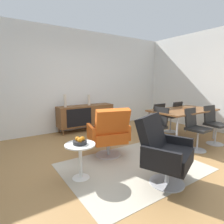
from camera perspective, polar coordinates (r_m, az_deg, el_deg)
ground_plane at (r=3.52m, az=6.08°, el=-14.19°), size 8.32×8.32×0.00m
wall_back at (r=5.46m, az=-11.67°, el=9.28°), size 6.80×0.12×2.80m
sideboard at (r=5.36m, az=-8.00°, el=-0.94°), size 1.60×0.45×0.72m
vase_cobalt at (r=5.07m, az=-14.16°, el=3.36°), size 0.07×0.07×0.33m
vase_sculptural_dark at (r=5.35m, az=-7.08°, el=3.72°), size 0.08×0.08×0.30m
dining_table at (r=4.71m, az=20.92°, el=0.23°), size 1.60×0.90×0.74m
wooden_bowl_on_table at (r=4.74m, az=22.33°, el=1.08°), size 0.26×0.26×0.06m
dining_chair_near_window at (r=4.08m, az=13.42°, el=-4.07°), size 0.44×0.42×0.86m
dining_chair_back_right at (r=5.36m, az=18.09°, el=-1.01°), size 0.42×0.44×0.86m
dining_chair_front_left at (r=4.17m, az=24.17°, el=-4.37°), size 0.43×0.45×0.86m
dining_chair_front_right at (r=4.77m, az=28.71°, el=-3.01°), size 0.43×0.45×0.86m
dining_chair_back_left at (r=4.83m, az=12.93°, el=-1.91°), size 0.40×0.43×0.86m
lounge_chair_red at (r=3.47m, az=-0.84°, el=-6.27°), size 0.83×0.79×0.95m
armchair_black_shell at (r=2.71m, az=15.40°, el=-11.26°), size 0.86×0.83×0.95m
side_table_round at (r=2.81m, az=-9.65°, el=-13.44°), size 0.44×0.44×0.52m
fruit_bowl at (r=2.73m, az=-9.78°, el=-8.83°), size 0.20×0.20×0.11m
area_rug at (r=3.25m, az=6.37°, el=-16.25°), size 2.20×1.70×0.01m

